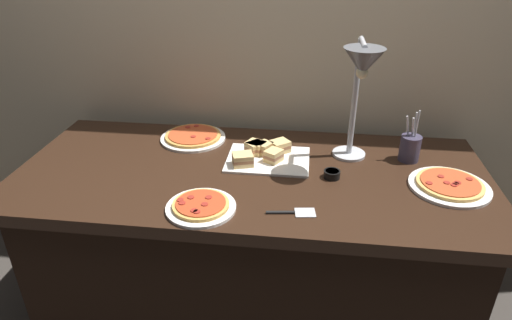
{
  "coord_description": "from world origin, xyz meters",
  "views": [
    {
      "loc": [
        0.21,
        -1.55,
        1.63
      ],
      "look_at": [
        0.02,
        0.0,
        0.81
      ],
      "focal_mm": 31.09,
      "sensor_mm": 36.0,
      "label": 1
    }
  ],
  "objects": [
    {
      "name": "heat_lamp",
      "position": [
        0.4,
        0.07,
        1.15
      ],
      "size": [
        0.15,
        0.3,
        0.51
      ],
      "color": "#B7BABF",
      "rests_on": "buffet_table"
    },
    {
      "name": "buffet_table",
      "position": [
        0.0,
        0.0,
        0.39
      ],
      "size": [
        1.9,
        0.84,
        0.76
      ],
      "color": "black",
      "rests_on": "ground_plane"
    },
    {
      "name": "sandwich_platter",
      "position": [
        0.04,
        0.11,
        0.78
      ],
      "size": [
        0.34,
        0.26,
        0.06
      ],
      "color": "white",
      "rests_on": "buffet_table"
    },
    {
      "name": "pizza_plate_center",
      "position": [
        -0.14,
        -0.3,
        0.77
      ],
      "size": [
        0.25,
        0.25,
        0.03
      ],
      "color": "white",
      "rests_on": "buffet_table"
    },
    {
      "name": "serving_spatula",
      "position": [
        0.18,
        -0.28,
        0.76
      ],
      "size": [
        0.17,
        0.06,
        0.01
      ],
      "color": "#B7BABF",
      "rests_on": "buffet_table"
    },
    {
      "name": "pizza_plate_raised_stand",
      "position": [
        0.76,
        -0.04,
        0.77
      ],
      "size": [
        0.3,
        0.3,
        0.03
      ],
      "color": "white",
      "rests_on": "buffet_table"
    },
    {
      "name": "back_wall",
      "position": [
        0.0,
        0.5,
        1.2
      ],
      "size": [
        4.4,
        0.04,
        2.4
      ],
      "primitive_type": "cube",
      "color": "#C6B593",
      "rests_on": "ground_plane"
    },
    {
      "name": "sauce_cup_near",
      "position": [
        0.32,
        -0.02,
        0.78
      ],
      "size": [
        0.06,
        0.06,
        0.03
      ],
      "color": "black",
      "rests_on": "buffet_table"
    },
    {
      "name": "pizza_plate_front",
      "position": [
        -0.31,
        0.26,
        0.77
      ],
      "size": [
        0.3,
        0.3,
        0.03
      ],
      "color": "white",
      "rests_on": "buffet_table"
    },
    {
      "name": "ground_plane",
      "position": [
        0.0,
        0.0,
        0.0
      ],
      "size": [
        8.0,
        8.0,
        0.0
      ],
      "primitive_type": "plane",
      "color": "#38332D"
    },
    {
      "name": "utensil_holder",
      "position": [
        0.65,
        0.17,
        0.82
      ],
      "size": [
        0.08,
        0.08,
        0.22
      ],
      "color": "#383347",
      "rests_on": "buffet_table"
    }
  ]
}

